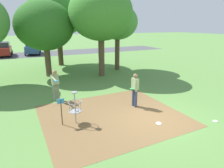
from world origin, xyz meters
TOP-DOWN VIEW (x-y plane):
  - ground_plane at (0.00, 0.00)m, footprint 160.00×160.00m
  - dirt_tee_pad at (-1.51, 1.09)m, footprint 6.12×5.37m
  - disc_golf_basket at (-3.25, 1.14)m, footprint 0.98×0.58m
  - player_foreground_watching at (-3.40, 4.09)m, footprint 0.43×1.16m
  - player_throwing at (-0.01, 1.53)m, footprint 0.41×0.47m
  - frisbee_by_tee at (2.21, -1.43)m, footprint 0.20×0.20m
  - frisbee_mid_grass at (-0.10, -0.49)m, footprint 0.24×0.24m
  - tree_near_right at (3.25, 9.52)m, footprint 3.53×3.53m
  - tree_mid_center at (-0.91, 13.99)m, footprint 5.57×5.57m
  - tree_mid_right at (1.04, 8.02)m, footprint 4.80×4.80m
  - tree_far_left at (-2.81, 9.87)m, footprint 4.39×4.39m
  - parking_lot_strip at (0.00, 23.45)m, footprint 36.00×6.00m
  - parked_car_leftmost at (-6.31, 23.43)m, footprint 2.17×4.30m
  - parked_car_center_left at (-2.67, 23.63)m, footprint 2.46×4.43m

SIDE VIEW (x-z plane):
  - ground_plane at x=0.00m, z-range 0.00..0.00m
  - parking_lot_strip at x=0.00m, z-range 0.00..0.01m
  - dirt_tee_pad at x=-1.51m, z-range 0.00..0.01m
  - frisbee_by_tee at x=2.21m, z-range 0.00..0.02m
  - frisbee_mid_grass at x=-0.10m, z-range 0.00..0.02m
  - disc_golf_basket at x=-3.25m, z-range 0.06..1.45m
  - parked_car_leftmost at x=-6.31m, z-range 0.00..1.84m
  - parked_car_center_left at x=-2.67m, z-range 0.00..1.84m
  - player_throwing at x=-0.01m, z-range 0.11..1.82m
  - player_foreground_watching at x=-3.40m, z-range 0.13..1.84m
  - tree_far_left at x=-2.81m, z-range 1.01..6.80m
  - tree_near_right at x=3.25m, z-range 1.32..7.03m
  - tree_mid_right at x=1.04m, z-range 1.37..8.24m
  - tree_mid_center at x=-0.91m, z-range 1.40..8.99m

